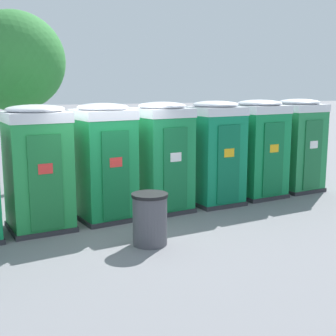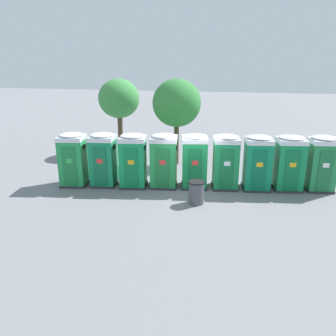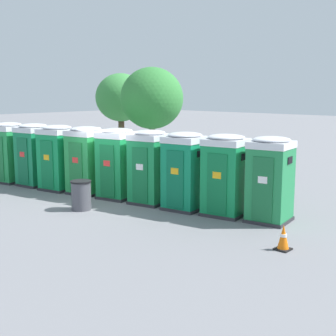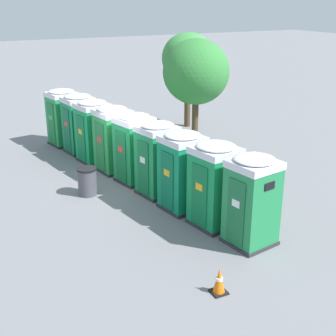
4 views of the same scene
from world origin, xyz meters
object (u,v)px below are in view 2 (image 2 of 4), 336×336
portapotty_0 (73,159)px  street_tree_1 (119,99)px  street_tree_0 (177,103)px  portapotty_5 (226,161)px  portapotty_4 (194,161)px  portapotty_1 (103,159)px  portapotty_6 (257,162)px  portapotty_7 (289,163)px  portapotty_8 (321,163)px  portapotty_2 (133,160)px  portapotty_3 (164,160)px  trash_can (196,192)px

portapotty_0 → street_tree_1: 6.91m
portapotty_0 → street_tree_0: (4.00, 4.56, 2.23)m
portapotty_5 → portapotty_4: bearing=-170.5°
portapotty_1 → portapotty_6: 7.18m
portapotty_0 → portapotty_7: 10.05m
portapotty_8 → street_tree_0: (-7.29, 2.43, 2.23)m
portapotty_2 → portapotty_5: (4.23, 0.84, 0.00)m
portapotty_2 → portapotty_6: 5.74m
portapotty_0 → portapotty_3: (4.23, 0.83, -0.00)m
street_tree_0 → portapotty_5: bearing=-46.5°
portapotty_1 → portapotty_8: bearing=10.4°
portapotty_3 → trash_can: size_ratio=2.63×
street_tree_0 → street_tree_1: 4.68m
street_tree_0 → portapotty_4: bearing=-64.6°
portapotty_4 → portapotty_6: same height
portapotty_8 → portapotty_4: bearing=-169.7°
portapotty_6 → street_tree_0: size_ratio=0.52×
portapotty_6 → portapotty_7: size_ratio=1.00×
portapotty_1 → portapotty_3: same height
portapotty_1 → portapotty_3: (2.83, 0.49, -0.00)m
portapotty_3 → portapotty_6: bearing=9.5°
portapotty_4 → portapotty_5: 1.44m
portapotty_0 → portapotty_6: size_ratio=1.00×
portapotty_4 → portapotty_0: bearing=-168.9°
portapotty_6 → portapotty_7: bearing=12.6°
portapotty_7 → trash_can: portapotty_7 is taller
portapotty_2 → portapotty_4: bearing=12.1°
portapotty_5 → trash_can: (-0.99, -2.17, -0.79)m
portapotty_1 → street_tree_1: bearing=104.8°
portapotty_5 → portapotty_7: size_ratio=1.00×
portapotty_6 → street_tree_0: street_tree_0 is taller
portapotty_0 → portapotty_4: size_ratio=1.00×
portapotty_3 → portapotty_5: 2.87m
portapotty_5 → portapotty_8: size_ratio=1.00×
portapotty_2 → portapotty_6: size_ratio=1.00×
portapotty_0 → portapotty_8: size_ratio=1.00×
portapotty_6 → portapotty_4: bearing=-171.5°
portapotty_7 → trash_can: (-3.82, -2.67, -0.79)m
portapotty_1 → trash_can: (4.66, -1.15, -0.79)m
portapotty_4 → portapotty_5: bearing=9.5°
portapotty_3 → street_tree_0: street_tree_0 is taller
portapotty_4 → street_tree_0: bearing=115.4°
portapotty_1 → portapotty_7: same height
portapotty_0 → street_tree_1: bearing=92.1°
portapotty_7 → street_tree_1: size_ratio=0.54×
portapotty_2 → portapotty_7: 7.18m
portapotty_2 → street_tree_0: (1.17, 4.06, 2.23)m
portapotty_0 → portapotty_2: same height
portapotty_8 → portapotty_5: bearing=-169.4°
portapotty_2 → portapotty_3: same height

